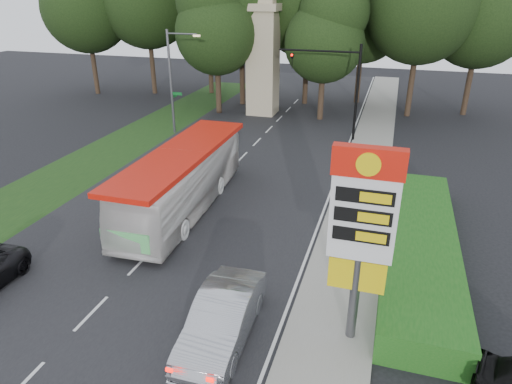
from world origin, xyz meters
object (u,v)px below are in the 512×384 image
(transit_bus, at_px, (183,180))
(gas_station_pylon, at_px, (362,223))
(sedan_silver, at_px, (222,319))
(traffic_signal_mast, at_px, (340,79))
(monument, at_px, (263,57))
(streetlight_signs, at_px, (173,78))

(transit_bus, bearing_deg, gas_station_pylon, -40.32)
(transit_bus, xyz_separation_m, sedan_silver, (5.49, -8.74, -0.78))
(traffic_signal_mast, xyz_separation_m, monument, (-7.68, 6.00, 0.43))
(traffic_signal_mast, height_order, streetlight_signs, streetlight_signs)
(gas_station_pylon, height_order, transit_bus, gas_station_pylon)
(transit_bus, bearing_deg, traffic_signal_mast, 64.66)
(gas_station_pylon, bearing_deg, monument, 111.80)
(monument, distance_m, sedan_silver, 30.43)
(traffic_signal_mast, xyz_separation_m, transit_bus, (-6.11, -14.55, -3.05))
(traffic_signal_mast, bearing_deg, transit_bus, -112.79)
(gas_station_pylon, xyz_separation_m, monument, (-11.20, 28.01, 0.66))
(gas_station_pylon, height_order, traffic_signal_mast, traffic_signal_mast)
(traffic_signal_mast, bearing_deg, monument, 142.00)
(gas_station_pylon, relative_size, monument, 0.68)
(traffic_signal_mast, relative_size, streetlight_signs, 0.90)
(streetlight_signs, bearing_deg, monument, 58.03)
(traffic_signal_mast, relative_size, sedan_silver, 1.40)
(traffic_signal_mast, xyz_separation_m, streetlight_signs, (-12.67, -1.99, -0.23))
(streetlight_signs, relative_size, transit_bus, 0.69)
(sedan_silver, bearing_deg, transit_bus, 120.33)
(streetlight_signs, relative_size, monument, 0.80)
(traffic_signal_mast, distance_m, transit_bus, 16.07)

